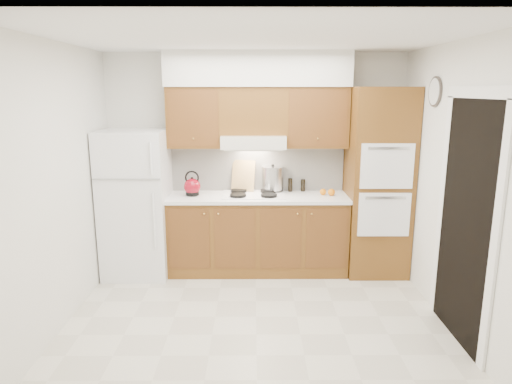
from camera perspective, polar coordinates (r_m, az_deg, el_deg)
floor at (r=4.62m, az=0.02°, el=-15.31°), size 3.60×3.60×0.00m
ceiling at (r=4.10m, az=0.02°, el=18.70°), size 3.60×3.60×0.00m
wall_back at (r=5.65m, az=-0.06°, el=3.83°), size 3.60×0.02×2.60m
wall_left at (r=4.54m, az=-23.36°, el=0.57°), size 0.02×3.00×2.60m
wall_right at (r=4.55m, az=23.31°, el=0.62°), size 0.02×3.00×2.60m
fridge at (r=5.56m, az=-14.70°, el=-1.37°), size 0.75×0.72×1.72m
base_cabinets at (r=5.55m, az=0.21°, el=-5.35°), size 2.11×0.60×0.90m
countertop at (r=5.42m, az=0.21°, el=-0.65°), size 2.13×0.62×0.04m
backsplash at (r=5.65m, az=0.19°, el=3.00°), size 2.11×0.03×0.56m
oven_cabinet at (r=5.56m, az=14.97°, el=1.16°), size 0.70×0.65×2.20m
upper_cab_left at (r=5.47m, az=-7.67°, el=9.22°), size 0.63×0.33×0.70m
upper_cab_right at (r=5.47m, az=7.54°, el=9.23°), size 0.73×0.33×0.70m
range_hood at (r=5.39m, az=-0.32°, el=6.35°), size 0.75×0.45×0.15m
upper_cab_over_hood at (r=5.42m, az=-0.33°, el=10.10°), size 0.75×0.33×0.55m
soffit at (r=5.41m, az=0.22°, el=15.13°), size 2.13×0.36×0.40m
cooktop at (r=5.43m, az=-0.31°, el=-0.34°), size 0.74×0.50×0.01m
doorway at (r=4.30m, az=24.70°, el=-3.62°), size 0.02×0.90×2.10m
wall_clock at (r=4.97m, az=21.49°, el=11.60°), size 0.02×0.30×0.30m
kettle at (r=5.44m, az=-7.98°, el=0.67°), size 0.24×0.24×0.20m
cutting_board at (r=5.59m, az=-1.60°, el=2.06°), size 0.30×0.17×0.38m
stock_pot at (r=5.59m, az=2.10°, el=1.72°), size 0.33×0.33×0.28m
condiment_a at (r=5.59m, az=3.02°, el=1.05°), size 0.08×0.08×0.21m
condiment_b at (r=5.63m, az=4.30°, el=0.89°), size 0.06×0.06×0.17m
condiment_c at (r=5.66m, az=5.89°, el=0.85°), size 0.06×0.06×0.15m
orange_near at (r=5.47m, az=9.42°, el=-0.03°), size 0.11×0.11×0.08m
orange_far at (r=5.49m, az=8.38°, el=0.01°), size 0.09×0.09×0.08m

